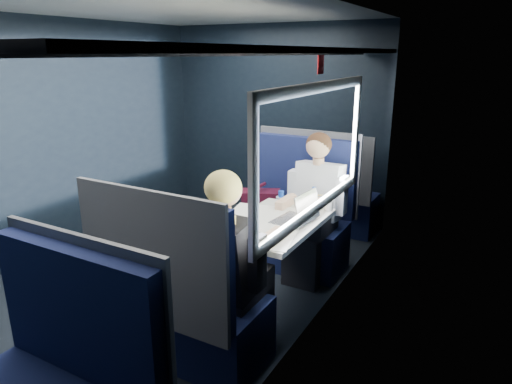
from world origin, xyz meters
The scene contains 12 objects.
ground centered at (0.00, 0.00, -0.01)m, with size 2.80×4.20×0.01m, color black.
room_shell centered at (0.02, 0.00, 1.48)m, with size 3.00×4.40×2.40m.
table centered at (1.03, 0.00, 0.66)m, with size 0.62×1.00×0.74m.
seat_bay_near centered at (0.83, 0.87, 0.42)m, with size 1.04×0.62×1.26m.
seat_bay_far centered at (0.85, -0.87, 0.41)m, with size 1.04×0.62×1.26m.
seat_row_front centered at (0.85, 1.80, 0.41)m, with size 1.04×0.51×1.16m.
man centered at (1.10, 0.70, 0.72)m, with size 0.53×0.56×1.32m.
woman centered at (1.10, -0.71, 0.73)m, with size 0.53×0.56×1.32m.
papers centered at (0.99, -0.11, 0.74)m, with size 0.60×0.87×0.01m, color white.
laptop centered at (1.23, 0.07, 0.81)m, with size 0.27×0.34×0.24m.
bottle_small centered at (1.23, 0.36, 0.83)m, with size 0.06×0.06×0.20m.
cup centered at (1.33, 0.44, 0.78)m, with size 0.07×0.07×0.09m, color white.
Camera 1 is at (2.51, -2.89, 1.96)m, focal length 32.00 mm.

